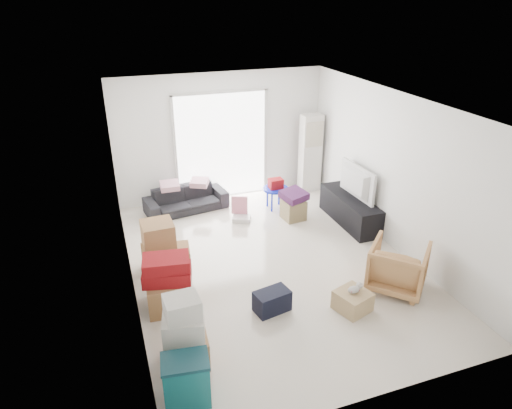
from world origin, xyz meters
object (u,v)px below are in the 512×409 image
object	(u,v)px
storage_bins	(186,380)
wood_crate	(353,301)
tv_console	(350,210)
kids_table	(276,187)
sofa	(186,196)
armchair	(398,264)
ottoman	(293,209)
ac_tower	(310,153)
television	(351,194)

from	to	relation	value
storage_bins	wood_crate	bearing A→B (deg)	17.50
tv_console	storage_bins	bearing A→B (deg)	-140.36
tv_console	kids_table	distance (m)	1.59
sofa	armchair	size ratio (longest dim) A/B	2.04
ottoman	armchair	bearing A→B (deg)	-78.37
sofa	wood_crate	distance (m)	4.34
armchair	storage_bins	size ratio (longest dim) A/B	1.39
ac_tower	sofa	bearing A→B (deg)	-177.01
tv_console	sofa	size ratio (longest dim) A/B	0.97
tv_console	armchair	xyz separation A→B (m)	(-0.43, -2.17, 0.14)
television	ac_tower	bearing A→B (deg)	-0.77
sofa	armchair	world-z (taller)	armchair
tv_console	kids_table	xyz separation A→B (m)	(-1.14, 1.09, 0.20)
ottoman	wood_crate	bearing A→B (deg)	-96.95
tv_console	storage_bins	xyz separation A→B (m)	(-3.90, -3.23, 0.03)
armchair	storage_bins	xyz separation A→B (m)	(-3.47, -1.06, -0.11)
armchair	ottoman	size ratio (longest dim) A/B	2.03
storage_bins	ottoman	xyz separation A→B (m)	(2.92, 3.74, -0.10)
ac_tower	tv_console	xyz separation A→B (m)	(0.05, -1.76, -0.60)
sofa	storage_bins	bearing A→B (deg)	-109.95
television	ottoman	bearing A→B (deg)	60.10
armchair	kids_table	bearing A→B (deg)	-31.99
ac_tower	wood_crate	world-z (taller)	ac_tower
wood_crate	kids_table	bearing A→B (deg)	86.71
ottoman	sofa	bearing A→B (deg)	150.44
ac_tower	sofa	world-z (taller)	ac_tower
storage_bins	ac_tower	bearing A→B (deg)	52.36
kids_table	tv_console	bearing A→B (deg)	-43.87
television	ottoman	world-z (taller)	television
tv_console	storage_bins	world-z (taller)	storage_bins
ac_tower	storage_bins	bearing A→B (deg)	-127.64
television	ottoman	size ratio (longest dim) A/B	2.69
sofa	storage_bins	world-z (taller)	sofa
armchair	wood_crate	world-z (taller)	armchair
ottoman	wood_crate	distance (m)	2.96
tv_console	armchair	distance (m)	2.22
ac_tower	television	world-z (taller)	ac_tower
ac_tower	ottoman	distance (m)	1.70
tv_console	sofa	bearing A→B (deg)	151.12
television	storage_bins	bearing A→B (deg)	127.24
television	wood_crate	bearing A→B (deg)	148.68
television	storage_bins	distance (m)	5.07
ac_tower	kids_table	bearing A→B (deg)	-148.35
tv_console	ottoman	size ratio (longest dim) A/B	4.01
ac_tower	storage_bins	distance (m)	6.33
armchair	wood_crate	bearing A→B (deg)	61.34
ac_tower	wood_crate	distance (m)	4.44
wood_crate	armchair	bearing A→B (deg)	15.56
sofa	kids_table	world-z (taller)	same
television	sofa	xyz separation A→B (m)	(-2.92, 1.61, -0.29)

